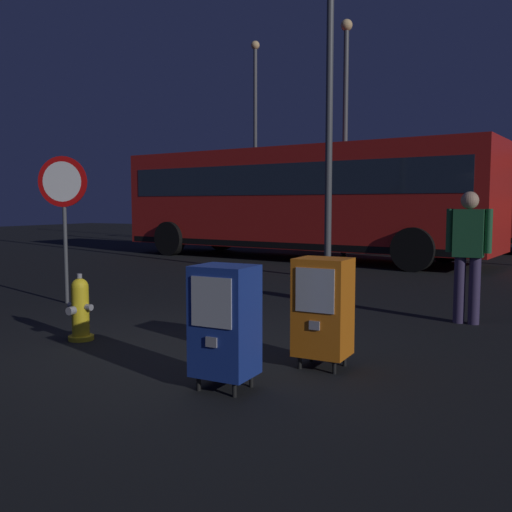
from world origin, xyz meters
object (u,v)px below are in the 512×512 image
Objects in this scene: newspaper_box_primary at (323,307)px; newspaper_box_secondary at (225,320)px; street_light_near_left at (330,48)px; street_light_far_right at (345,121)px; fire_hydrant at (80,309)px; street_light_far_left at (255,129)px; pedestrian at (468,249)px; stop_sign at (63,198)px; bus_far at (445,198)px; bus_near at (299,197)px.

newspaper_box_primary and newspaper_box_secondary have the same top height.
street_light_far_right is at bearing 104.83° from street_light_near_left.
fire_hydrant is at bearing -175.01° from newspaper_box_primary.
street_light_near_left is at bearing -53.72° from street_light_far_left.
pedestrian is 5.87m from street_light_near_left.
street_light_far_left is at bearing 105.13° from stop_sign.
stop_sign is at bearing 150.82° from newspaper_box_secondary.
street_light_far_right reaches higher than bus_far.
fire_hydrant is 0.73× the size of newspaper_box_primary.
newspaper_box_primary is at bearing 63.11° from newspaper_box_secondary.
street_light_far_left is (-3.71, 4.44, 2.60)m from bus_near.
pedestrian is at bearing -51.62° from street_light_far_left.
street_light_near_left is at bearing 85.05° from fire_hydrant.
bus_near is at bearing -50.13° from street_light_far_left.
street_light_far_right reaches higher than pedestrian.
fire_hydrant is at bearing -69.48° from street_light_far_left.
newspaper_box_primary is 1.07m from newspaper_box_secondary.
fire_hydrant is 0.10× the size of street_light_far_left.
bus_far is at bearing 3.67° from street_light_far_left.
newspaper_box_secondary is (-0.48, -0.95, 0.00)m from newspaper_box_primary.
street_light_far_left is (-8.16, 14.14, 3.73)m from newspaper_box_primary.
newspaper_box_primary is at bearing -16.69° from stop_sign.
pedestrian is at bearing 71.46° from newspaper_box_primary.
street_light_far_left is at bearing 136.24° from bus_near.
street_light_near_left reaches higher than bus_near.
newspaper_box_primary is at bearing -69.78° from street_light_near_left.
bus_near reaches higher than fire_hydrant.
stop_sign reaches higher than pedestrian.
bus_far is at bearing 100.86° from pedestrian.
street_light_far_right is at bearing 108.04° from newspaper_box_primary.
street_light_far_right is (-1.98, -4.27, 2.08)m from bus_far.
street_light_far_left reaches higher than street_light_far_right.
street_light_far_right reaches higher than newspaper_box_primary.
street_light_near_left is 1.24× the size of street_light_far_right.
bus_near and bus_far have the same top height.
street_light_far_left reaches higher than newspaper_box_primary.
street_light_far_right is at bearing -116.73° from bus_far.
newspaper_box_secondary is 0.16× the size of street_light_far_right.
street_light_far_left is (-3.44, 12.72, 2.70)m from stop_sign.
bus_far is at bearing 75.73° from stop_sign.
stop_sign reaches higher than newspaper_box_primary.
bus_far is (-0.89, 15.53, 1.14)m from newspaper_box_secondary.
newspaper_box_primary is 5.04m from stop_sign.
bus_far reaches higher than stop_sign.
street_light_far_left reaches higher than fire_hydrant.
street_light_near_left is at bearing 61.82° from stop_sign.
stop_sign is 9.26m from street_light_far_right.
bus_far is (3.08, 4.87, 0.00)m from bus_near.
street_light_near_left reaches higher than street_light_far_right.
newspaper_box_secondary is at bearing -17.14° from fire_hydrant.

